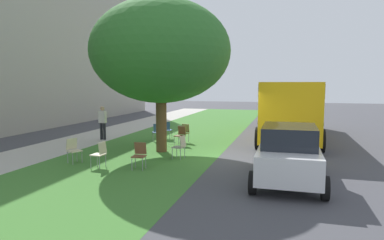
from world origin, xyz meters
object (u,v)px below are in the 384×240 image
Objects in this scene: street_tree at (161,52)px; chair_3 at (139,154)px; school_bus at (290,104)px; pedestrian_1 at (103,121)px; chair_6 at (73,149)px; parked_car at (289,153)px; chair_4 at (157,131)px; chair_0 at (167,129)px; chair_1 at (184,132)px; chair_5 at (180,134)px; chair_2 at (100,152)px; chair_7 at (180,145)px.

street_tree is 7.06× the size of chair_3.
pedestrian_1 is at bearing 111.64° from school_bus.
chair_6 is 7.38m from parked_car.
parked_car is at bearing -131.22° from chair_4.
chair_0 is 3.25m from pedestrian_1.
street_tree is at bearing 58.21° from parked_car.
school_bus reaches higher than chair_3.
street_tree reaches higher than pedestrian_1.
chair_1 is 1.00× the size of chair_3.
street_tree is 7.06× the size of chair_0.
chair_5 is at bearing -95.82° from pedestrian_1.
parked_car is (-4.74, -4.77, 0.32)m from chair_5.
chair_3 is 2.64m from chair_6.
chair_5 is 1.00× the size of chair_6.
chair_0 and chair_6 have the same top height.
chair_5 and chair_6 have the same top height.
chair_2 is 1.00× the size of chair_3.
chair_4 is (-0.87, 0.19, 0.00)m from chair_0.
chair_5 is at bearing -15.65° from chair_2.
chair_1 is 0.08× the size of school_bus.
parked_car is at bearing 179.80° from school_bus.
street_tree is 5.44m from pedestrian_1.
chair_6 is at bearing 86.36° from chair_3.
chair_4 and chair_7 have the same top height.
chair_2 is 0.08× the size of school_bus.
chair_1 is 5.33m from chair_3.
chair_0 is 0.08× the size of school_bus.
chair_4 is at bearing -13.42° from chair_6.
chair_0 is at bearing -13.23° from chair_6.
chair_6 and chair_7 have the same top height.
chair_4 is at bearing 0.83° from chair_2.
chair_0 is 6.62m from school_bus.
chair_5 is at bearing -141.51° from chair_0.
chair_1 and chair_4 have the same top height.
chair_1 is (-0.73, -1.16, 0.00)m from chair_0.
chair_1 is 5.76m from chair_6.
parked_car is 0.36× the size of school_bus.
pedestrian_1 is at bearing 18.87° from chair_6.
street_tree is 4.32m from chair_1.
chair_3 is 0.24× the size of parked_car.
chair_0 is 6.19m from chair_3.
chair_6 is (-2.78, 2.28, -3.59)m from street_tree.
parked_car reaches higher than chair_0.
street_tree reaches higher than parked_car.
chair_0 is at bearing -1.00° from chair_2.
chair_0 and chair_2 have the same top height.
chair_4 is 1.00× the size of chair_6.
chair_0 is (3.12, 0.90, -3.59)m from street_tree.
street_tree is 4.37m from chair_4.
chair_7 is at bearing -165.38° from chair_1.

